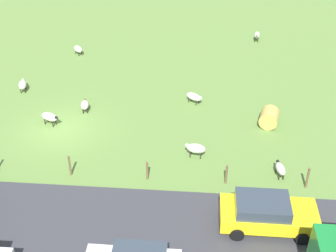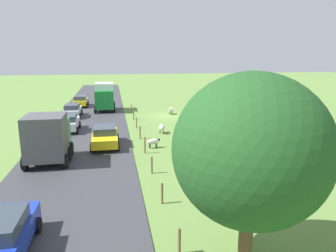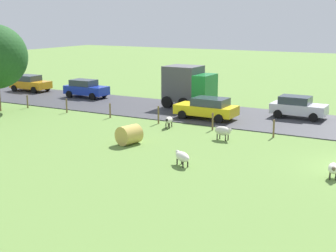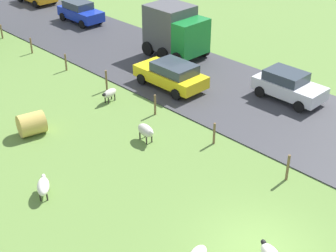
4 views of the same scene
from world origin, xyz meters
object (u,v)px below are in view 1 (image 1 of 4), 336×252
object	(u,v)px
sheep_3	(23,85)
sheep_5	(85,105)
sheep_7	(196,148)
sheep_2	(78,49)
sheep_0	(194,97)
sheep_4	(257,35)
sheep_1	(280,169)
car_5	(267,213)
sheep_6	(50,117)
hay_bale_0	(269,117)

from	to	relation	value
sheep_3	sheep_5	world-z (taller)	sheep_3
sheep_3	sheep_7	bearing A→B (deg)	61.77
sheep_2	sheep_5	distance (m)	9.09
sheep_0	sheep_4	xyz separation A→B (m)	(-11.10, 5.12, 0.04)
sheep_2	sheep_5	world-z (taller)	sheep_5
sheep_2	sheep_4	xyz separation A→B (m)	(-4.04, 14.85, 0.06)
sheep_3	sheep_4	distance (m)	20.18
sheep_1	car_5	size ratio (longest dim) A/B	0.26
sheep_1	sheep_3	world-z (taller)	sheep_3
sheep_0	sheep_5	xyz separation A→B (m)	(1.65, -7.14, 0.01)
sheep_0	sheep_1	xyz separation A→B (m)	(7.37, 4.88, 0.04)
sheep_2	sheep_7	size ratio (longest dim) A/B	0.86
sheep_2	car_5	size ratio (longest dim) A/B	0.24
sheep_2	sheep_6	bearing A→B (deg)	4.19
sheep_0	sheep_1	size ratio (longest dim) A/B	1.07
sheep_4	sheep_6	distance (m)	20.21
sheep_3	hay_bale_0	bearing A→B (deg)	79.78
sheep_3	hay_bale_0	distance (m)	17.25
sheep_4	hay_bale_0	distance (m)	13.45
sheep_6	car_5	distance (m)	14.91
sheep_1	hay_bale_0	distance (m)	5.02
sheep_2	sheep_3	bearing A→B (deg)	-21.07
sheep_0	sheep_5	size ratio (longest dim) A/B	1.17
sheep_0	sheep_3	size ratio (longest dim) A/B	1.02
sheep_6	sheep_2	bearing A→B (deg)	-175.81
sheep_6	sheep_7	world-z (taller)	sheep_7
sheep_4	sheep_7	distance (m)	17.75
sheep_5	sheep_1	bearing A→B (deg)	64.55
sheep_7	sheep_0	bearing A→B (deg)	-177.14
sheep_1	sheep_7	world-z (taller)	sheep_7
sheep_3	hay_bale_0	size ratio (longest dim) A/B	0.94
sheep_5	sheep_6	bearing A→B (deg)	-46.32
sheep_1	sheep_4	world-z (taller)	same
sheep_4	hay_bale_0	world-z (taller)	hay_bale_0
sheep_4	sheep_2	bearing A→B (deg)	-74.79
sheep_4	hay_bale_0	xyz separation A→B (m)	(13.45, -0.33, 0.05)
sheep_1	car_5	world-z (taller)	car_5
sheep_7	sheep_3	bearing A→B (deg)	-118.23
sheep_0	sheep_5	bearing A→B (deg)	-76.99
hay_bale_0	car_5	distance (m)	8.89
sheep_3	car_5	world-z (taller)	car_5
sheep_4	car_5	distance (m)	22.32
sheep_7	sheep_4	bearing A→B (deg)	164.24
sheep_0	sheep_4	bearing A→B (deg)	155.23
car_5	sheep_3	bearing A→B (deg)	-126.72
sheep_0	sheep_2	xyz separation A→B (m)	(-7.06, -9.73, -0.02)
sheep_4	sheep_7	bearing A→B (deg)	-15.76
sheep_5	car_5	size ratio (longest dim) A/B	0.23
sheep_7	car_5	distance (m)	6.24
car_5	sheep_1	bearing A→B (deg)	163.43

